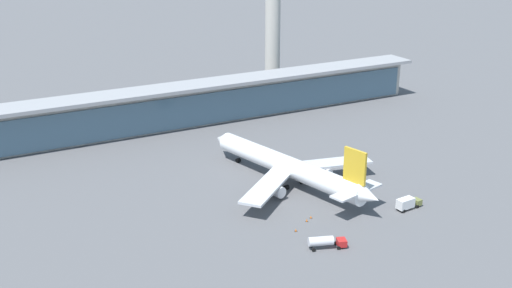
% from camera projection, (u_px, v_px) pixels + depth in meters
% --- Properties ---
extents(ground_plane, '(1200.00, 1200.00, 0.00)m').
position_uv_depth(ground_plane, '(275.00, 182.00, 174.03)').
color(ground_plane, '#515154').
extents(airliner_on_stand, '(46.77, 61.84, 16.66)m').
position_uv_depth(airliner_on_stand, '(291.00, 167.00, 170.21)').
color(airliner_on_stand, white).
rests_on(airliner_on_stand, ground).
extents(service_truck_near_nose_red, '(8.86, 4.95, 2.95)m').
position_uv_depth(service_truck_near_nose_red, '(326.00, 242.00, 138.62)').
color(service_truck_near_nose_red, '#B21E1E').
rests_on(service_truck_near_nose_red, ground).
extents(service_truck_under_wing_olive, '(7.48, 2.98, 3.10)m').
position_uv_depth(service_truck_under_wing_olive, '(408.00, 203.00, 157.22)').
color(service_truck_under_wing_olive, olive).
rests_on(service_truck_under_wing_olive, ground).
extents(service_truck_mid_apron_white, '(6.86, 3.56, 2.70)m').
position_uv_depth(service_truck_mid_apron_white, '(299.00, 167.00, 181.84)').
color(service_truck_mid_apron_white, silver).
rests_on(service_truck_mid_apron_white, ground).
extents(terminal_building, '(183.60, 12.80, 15.20)m').
position_uv_depth(terminal_building, '(194.00, 103.00, 219.26)').
color(terminal_building, '#B2ADA3').
rests_on(terminal_building, ground).
extents(control_tower, '(12.00, 12.00, 59.05)m').
position_uv_depth(control_tower, '(273.00, 12.00, 258.15)').
color(control_tower, '#B2ADA3').
rests_on(control_tower, ground).
extents(safety_cone_alpha, '(0.62, 0.62, 0.70)m').
position_uv_depth(safety_cone_alpha, '(363.00, 204.00, 159.92)').
color(safety_cone_alpha, orange).
rests_on(safety_cone_alpha, ground).
extents(safety_cone_bravo, '(0.62, 0.62, 0.70)m').
position_uv_depth(safety_cone_bravo, '(296.00, 230.00, 146.61)').
color(safety_cone_bravo, orange).
rests_on(safety_cone_bravo, ground).
extents(safety_cone_charlie, '(0.62, 0.62, 0.70)m').
position_uv_depth(safety_cone_charlie, '(311.00, 217.00, 152.93)').
color(safety_cone_charlie, orange).
rests_on(safety_cone_charlie, ground).
extents(safety_cone_delta, '(0.62, 0.62, 0.70)m').
position_uv_depth(safety_cone_delta, '(307.00, 220.00, 151.32)').
color(safety_cone_delta, orange).
rests_on(safety_cone_delta, ground).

